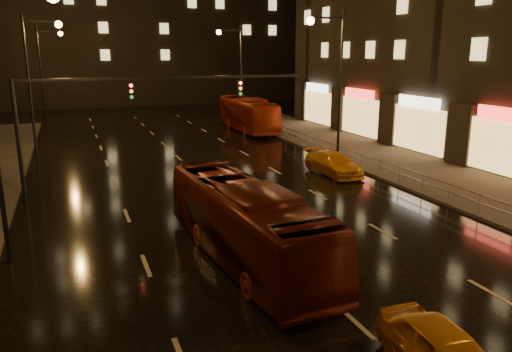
# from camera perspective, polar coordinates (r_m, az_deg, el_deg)

# --- Properties ---
(ground) EXTENTS (140.00, 140.00, 0.00)m
(ground) POSITION_cam_1_polar(r_m,az_deg,el_deg) (28.83, -5.54, -1.03)
(ground) COLOR black
(ground) RESTS_ON ground
(sidewalk_right) EXTENTS (7.00, 70.00, 0.15)m
(sidewalk_right) POSITION_cam_1_polar(r_m,az_deg,el_deg) (30.98, 22.02, -0.80)
(sidewalk_right) COLOR #38332D
(sidewalk_right) RESTS_ON ground
(traffic_signal) EXTENTS (15.31, 0.32, 6.20)m
(traffic_signal) POSITION_cam_1_polar(r_m,az_deg,el_deg) (27.13, -16.24, 7.72)
(traffic_signal) COLOR black
(traffic_signal) RESTS_ON ground
(railing_right) EXTENTS (0.05, 56.00, 1.00)m
(railing_right) POSITION_cam_1_polar(r_m,az_deg,el_deg) (31.04, 13.93, 1.42)
(railing_right) COLOR #99999E
(railing_right) RESTS_ON sidewalk_right
(bus_red) EXTENTS (3.23, 10.63, 2.92)m
(bus_red) POSITION_cam_1_polar(r_m,az_deg,el_deg) (18.08, -1.25, -5.36)
(bus_red) COLOR #60190D
(bus_red) RESTS_ON ground
(bus_curb) EXTENTS (2.87, 11.37, 3.15)m
(bus_curb) POSITION_cam_1_polar(r_m,az_deg,el_deg) (48.52, -0.99, 7.08)
(bus_curb) COLOR #AA2E11
(bus_curb) RESTS_ON ground
(taxi_far) EXTENTS (2.29, 4.88, 1.38)m
(taxi_far) POSITION_cam_1_polar(r_m,az_deg,el_deg) (31.37, 8.82, 1.41)
(taxi_far) COLOR orange
(taxi_far) RESTS_ON ground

